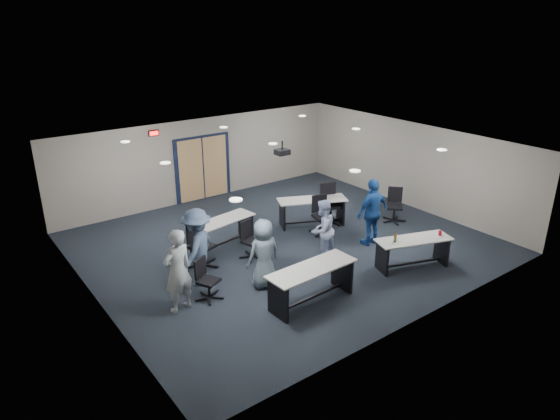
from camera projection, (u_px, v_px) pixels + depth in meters
floor at (284, 244)px, 13.51m from camera, size 10.00×10.00×0.00m
back_wall at (202, 159)px, 16.38m from camera, size 10.00×0.04×2.70m
front_wall at (424, 260)px, 9.66m from camera, size 10.00×0.04×2.70m
left_wall at (91, 246)px, 10.24m from camera, size 0.04×9.00×2.70m
right_wall at (410, 165)px, 15.79m from camera, size 0.04×9.00×2.70m
ceiling at (285, 146)px, 12.52m from camera, size 10.00×9.00×0.04m
double_door at (203, 168)px, 16.46m from camera, size 2.00×0.07×2.20m
exit_sign at (154, 133)px, 15.05m from camera, size 0.32×0.07×0.18m
ceiling_projector at (282, 152)px, 13.17m from camera, size 0.35×0.32×0.37m
ceiling_can_lights at (279, 146)px, 12.72m from camera, size 6.24×5.74×0.02m
table_front_left at (312, 279)px, 10.57m from camera, size 2.08×0.76×0.84m
table_front_right at (413, 248)px, 12.08m from camera, size 1.96×1.20×1.03m
table_back_left at (222, 229)px, 13.16m from camera, size 1.96×0.92×0.76m
table_back_right at (312, 207)px, 14.52m from camera, size 2.09×1.43×0.81m
chair_back_a at (202, 245)px, 12.09m from camera, size 0.91×0.91×1.16m
chair_back_b at (252, 240)px, 12.57m from camera, size 0.74×0.74×0.97m
chair_back_c at (323, 215)px, 13.96m from camera, size 0.82×0.82×1.09m
chair_back_d at (331, 204)px, 14.66m from camera, size 0.93×0.93×1.19m
chair_loose_left at (208, 280)px, 10.74m from camera, size 0.78×0.78×0.93m
chair_loose_right at (395, 205)px, 14.79m from camera, size 0.91×0.91×1.02m
person_gray at (178, 271)px, 10.17m from camera, size 0.74×0.57×1.83m
person_plaid at (264, 254)px, 11.14m from camera, size 0.82×0.56×1.62m
person_lightblue at (322, 230)px, 12.41m from camera, size 0.87×0.73×1.58m
person_navy at (372, 212)px, 13.20m from camera, size 1.08×0.46×1.83m
person_back at (197, 247)px, 11.19m from camera, size 1.35×1.27×1.83m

